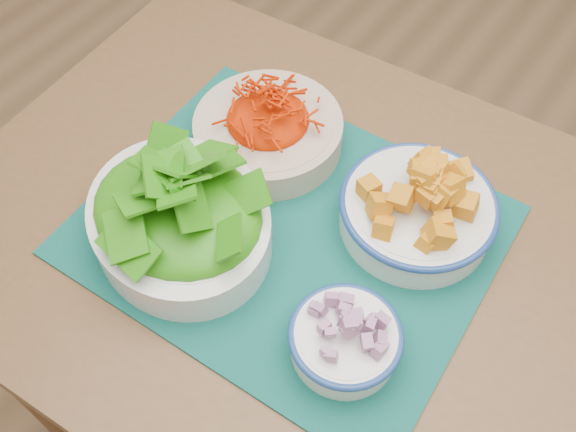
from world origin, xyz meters
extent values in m
plane|color=#956E48|center=(0.00, 0.00, 0.00)|extent=(4.00, 4.00, 0.00)
cube|color=brown|center=(0.06, -0.31, 0.73)|extent=(1.12, 0.79, 0.04)
cylinder|color=brown|center=(-0.39, -0.64, 0.35)|extent=(0.06, 0.06, 0.71)
cylinder|color=brown|center=(-0.44, -0.05, 0.35)|extent=(0.06, 0.06, 0.71)
cube|color=#053530|center=(-0.02, -0.32, 0.75)|extent=(0.53, 0.44, 0.00)
cylinder|color=#C9B095|center=(-0.13, -0.21, 0.78)|extent=(0.22, 0.22, 0.05)
ellipsoid|color=red|center=(-0.13, -0.21, 0.82)|extent=(0.19, 0.19, 0.03)
cylinder|color=white|center=(0.12, -0.22, 0.78)|extent=(0.24, 0.24, 0.05)
torus|color=navy|center=(0.12, -0.22, 0.80)|extent=(0.20, 0.20, 0.01)
ellipsoid|color=orange|center=(0.12, -0.22, 0.83)|extent=(0.17, 0.17, 0.05)
ellipsoid|color=#136905|center=(-0.12, -0.41, 0.84)|extent=(0.23, 0.19, 0.07)
cylinder|color=white|center=(0.14, -0.42, 0.78)|extent=(0.14, 0.14, 0.04)
torus|color=navy|center=(0.14, -0.42, 0.79)|extent=(0.13, 0.13, 0.01)
ellipsoid|color=#781F5A|center=(0.14, -0.42, 0.81)|extent=(0.11, 0.11, 0.02)
camera|label=1|loc=(0.26, -0.70, 1.46)|focal=40.00mm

